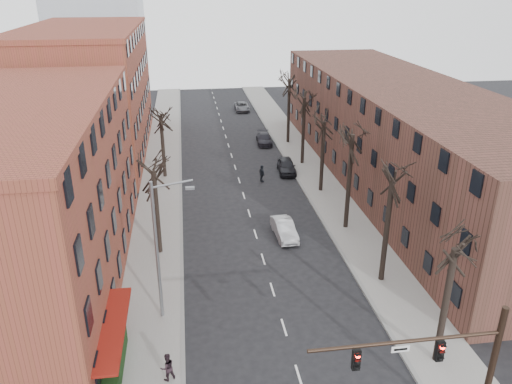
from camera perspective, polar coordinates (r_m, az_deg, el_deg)
name	(u,v)px	position (r m, az deg, el deg)	size (l,w,h in m)	color
sidewalk_left	(162,173)	(54.27, -10.73, 2.10)	(4.00, 90.00, 0.15)	gray
sidewalk_right	(308,166)	(55.76, 5.92, 2.96)	(4.00, 90.00, 0.15)	gray
building_left_near	(18,204)	(35.15, -25.56, -1.23)	(12.00, 26.00, 12.00)	brown
building_left_far	(90,94)	(61.92, -18.48, 10.61)	(12.00, 28.00, 14.00)	brown
building_right	(399,133)	(52.31, 16.05, 6.50)	(12.00, 50.00, 10.00)	#532E26
awning_left	(119,367)	(29.26, -15.38, -18.73)	(1.20, 7.00, 0.15)	maroon
hedge	(114,371)	(28.11, -15.96, -19.08)	(0.80, 6.00, 1.00)	black
tree_right_a	(435,361)	(30.27, 19.80, -17.73)	(5.20, 5.20, 10.00)	black
tree_right_b	(381,281)	(36.00, 14.07, -9.79)	(5.20, 5.20, 10.80)	black
tree_right_c	(345,228)	(42.47, 10.17, -4.08)	(5.20, 5.20, 11.60)	black
tree_right_d	(320,191)	(49.39, 7.38, 0.09)	(5.20, 5.20, 10.00)	black
tree_right_e	(302,164)	(56.60, 5.28, 3.22)	(5.20, 5.20, 10.80)	black
tree_right_f	(288,143)	(64.00, 3.66, 5.63)	(5.20, 5.20, 11.60)	black
tree_left_a	(160,253)	(38.85, -10.87, -6.86)	(5.20, 5.20, 9.50)	black
tree_left_b	(165,177)	(53.34, -10.32, 1.67)	(5.20, 5.20, 9.50)	black
signal_mast_arm	(458,367)	(23.35, 22.10, -18.04)	(8.14, 0.30, 7.20)	black
streetlight	(159,246)	(29.41, -10.98, -6.05)	(2.45, 0.22, 9.03)	slate
silver_sedan	(284,229)	(40.22, 3.24, -4.25)	(1.45, 4.16, 1.37)	#B0B3B8
parked_car_near	(286,166)	(53.67, 3.50, 3.01)	(1.78, 4.43, 1.51)	black
parked_car_mid	(264,139)	(63.34, 0.93, 6.09)	(1.80, 4.42, 1.28)	black
parked_car_far	(242,107)	(80.23, -1.62, 9.73)	(2.15, 4.66, 1.29)	#5B5D63
pedestrian_b	(167,367)	(27.32, -10.11, -19.10)	(0.76, 0.59, 1.56)	black
pedestrian_crossing	(262,174)	(50.96, 0.67, 2.11)	(1.06, 0.44, 1.80)	black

